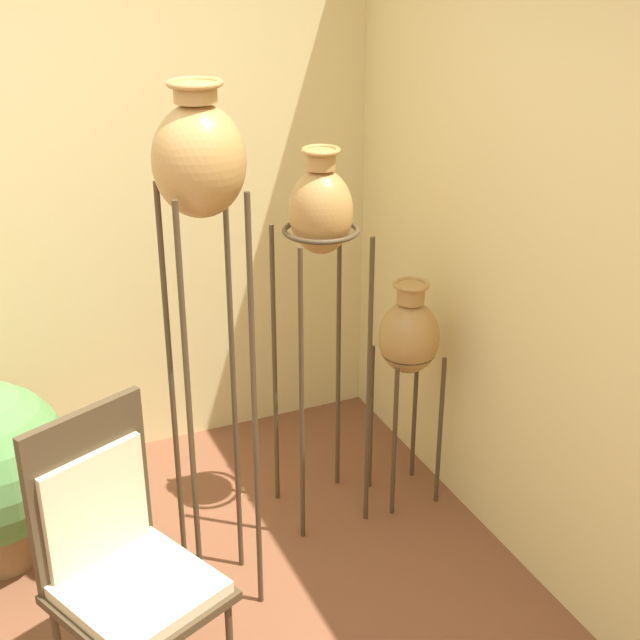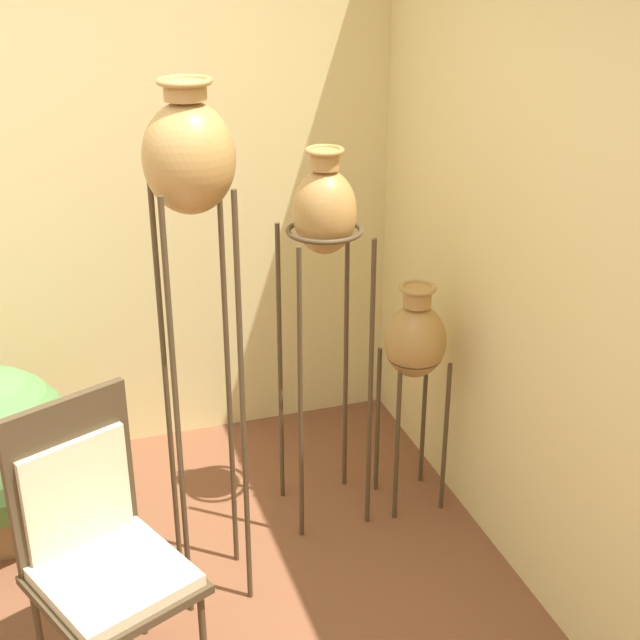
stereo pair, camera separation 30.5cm
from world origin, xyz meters
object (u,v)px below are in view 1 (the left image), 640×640
object	(u,v)px
chair	(119,554)
vase_stand_tall	(200,178)
vase_stand_medium	(321,225)
vase_stand_short	(409,339)

from	to	relation	value
chair	vase_stand_tall	bearing A→B (deg)	15.69
vase_stand_medium	vase_stand_tall	bearing A→B (deg)	-149.10
vase_stand_tall	vase_stand_short	world-z (taller)	vase_stand_tall
vase_stand_medium	chair	xyz separation A→B (m)	(-1.00, -0.70, -0.74)
vase_stand_tall	vase_stand_short	distance (m)	1.32
vase_stand_short	chair	world-z (taller)	chair
vase_stand_tall	chair	size ratio (longest dim) A/B	1.88
chair	vase_stand_medium	bearing A→B (deg)	10.93
vase_stand_tall	chair	world-z (taller)	vase_stand_tall
vase_stand_tall	vase_stand_medium	xyz separation A→B (m)	(0.57, 0.34, -0.33)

